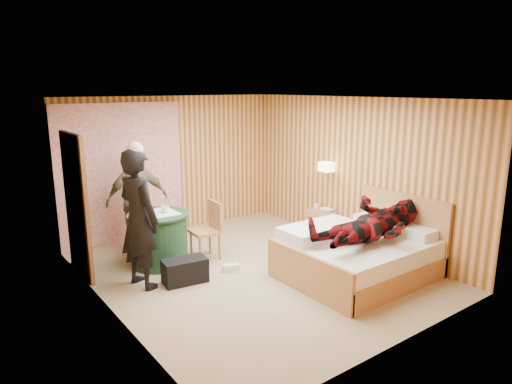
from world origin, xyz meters
TOP-DOWN VIEW (x-y plane):
  - floor at (0.00, 0.00)m, footprint 4.20×5.00m
  - ceiling at (0.00, 0.00)m, footprint 4.20×5.00m
  - wall_back at (0.00, 2.50)m, footprint 4.20×0.02m
  - wall_left at (-2.10, 0.00)m, footprint 0.02×5.00m
  - wall_right at (2.10, 0.00)m, footprint 0.02×5.00m
  - curtain at (-1.00, 2.43)m, footprint 2.20×0.08m
  - doorway at (-2.06, 1.40)m, footprint 0.06×0.90m
  - wall_lamp at (1.92, 0.45)m, footprint 0.26×0.24m
  - bed at (1.12, -1.03)m, footprint 2.01×1.58m
  - nightstand at (1.88, 0.50)m, footprint 0.38×0.52m
  - round_table at (-0.98, 1.07)m, footprint 0.92×0.92m
  - chair_far at (-0.98, 1.79)m, footprint 0.45×0.45m
  - chair_near at (-0.22, 0.85)m, footprint 0.44×0.44m
  - duffel_bag at (-0.99, 0.23)m, footprint 0.64×0.40m
  - sneaker_left at (-0.70, 0.53)m, footprint 0.26×0.11m
  - sneaker_right at (-0.27, 0.17)m, footprint 0.26×0.17m
  - woman_standing at (-1.50, 0.50)m, footprint 0.60×0.78m
  - man_at_table at (-0.98, 1.84)m, footprint 1.04×0.50m
  - man_on_bed at (1.15, -1.26)m, footprint 0.86×0.67m
  - book_lower at (1.88, 0.45)m, footprint 0.17×0.23m
  - book_upper at (1.88, 0.45)m, footprint 0.20×0.25m
  - cup_nightstand at (1.88, 0.63)m, footprint 0.12×0.12m
  - cup_table at (-0.88, 1.02)m, footprint 0.13×0.13m

SIDE VIEW (x-z plane):
  - floor at x=0.00m, z-range -0.01..0.01m
  - sneaker_right at x=-0.27m, z-range 0.00..0.11m
  - sneaker_left at x=-0.70m, z-range 0.00..0.11m
  - duffel_bag at x=-0.99m, z-range 0.00..0.34m
  - nightstand at x=1.88m, z-range 0.01..0.51m
  - bed at x=1.12m, z-range -0.23..0.86m
  - round_table at x=-0.98m, z-range 0.00..0.82m
  - book_lower at x=1.88m, z-range 0.50..0.52m
  - chair_near at x=-0.22m, z-range 0.07..0.98m
  - book_upper at x=1.88m, z-range 0.53..0.54m
  - chair_far at x=-0.98m, z-range 0.07..1.00m
  - cup_nightstand at x=1.88m, z-range 0.50..0.60m
  - man_at_table at x=-0.98m, z-range 0.00..1.72m
  - cup_table at x=-0.88m, z-range 0.81..0.91m
  - woman_standing at x=-1.50m, z-range 0.00..1.89m
  - man_on_bed at x=1.15m, z-range 0.09..1.86m
  - doorway at x=-2.06m, z-range 0.00..2.05m
  - curtain at x=-1.00m, z-range 0.00..2.40m
  - wall_back at x=0.00m, z-range 0.00..2.50m
  - wall_left at x=-2.10m, z-range 0.00..2.50m
  - wall_right at x=2.10m, z-range 0.00..2.50m
  - wall_lamp at x=1.92m, z-range 1.22..1.38m
  - ceiling at x=0.00m, z-range 2.50..2.50m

